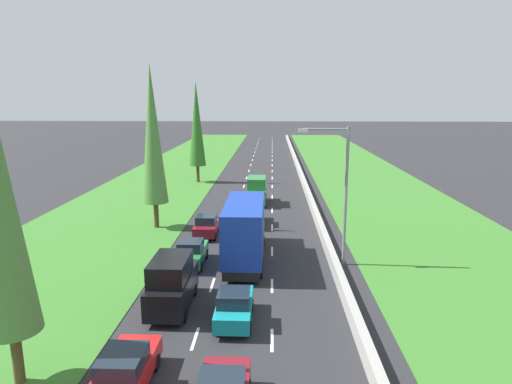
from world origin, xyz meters
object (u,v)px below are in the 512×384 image
(orange_sedan_centre_lane, at_px, (253,215))
(street_light_mast, at_px, (341,186))
(poplar_tree_third, at_px, (197,124))
(maroon_hatchback_left_lane, at_px, (207,226))
(black_van_left_lane, at_px, (172,283))
(green_hatchback_left_lane, at_px, (191,253))
(green_van_centre_lane, at_px, (257,190))
(red_sedan_left_lane, at_px, (124,372))
(poplar_tree_second, at_px, (153,135))
(teal_hatchback_centre_lane, at_px, (234,306))
(blue_box_truck_centre_lane, at_px, (245,229))

(orange_sedan_centre_lane, height_order, street_light_mast, street_light_mast)
(orange_sedan_centre_lane, xyz_separation_m, street_light_mast, (5.98, -9.39, 4.42))
(poplar_tree_third, bearing_deg, maroon_hatchback_left_lane, -79.10)
(black_van_left_lane, xyz_separation_m, green_hatchback_left_lane, (-0.11, 6.20, -0.56))
(green_hatchback_left_lane, relative_size, green_van_centre_lane, 0.80)
(red_sedan_left_lane, distance_m, green_hatchback_left_lane, 13.02)
(green_van_centre_lane, relative_size, street_light_mast, 0.54)
(green_van_centre_lane, xyz_separation_m, poplar_tree_second, (-8.17, -9.02, 6.38))
(teal_hatchback_centre_lane, bearing_deg, maroon_hatchback_left_lane, 103.47)
(teal_hatchback_centre_lane, xyz_separation_m, poplar_tree_third, (-7.80, 37.09, 6.60))
(teal_hatchback_centre_lane, distance_m, orange_sedan_centre_lane, 17.42)
(blue_box_truck_centre_lane, bearing_deg, maroon_hatchback_left_lane, 122.57)
(green_hatchback_left_lane, xyz_separation_m, maroon_hatchback_left_lane, (0.09, 6.35, 0.00))
(orange_sedan_centre_lane, relative_size, maroon_hatchback_left_lane, 1.15)
(teal_hatchback_centre_lane, xyz_separation_m, orange_sedan_centre_lane, (0.17, 17.42, -0.02))
(red_sedan_left_lane, xyz_separation_m, green_van_centre_lane, (3.89, 30.57, 0.59))
(maroon_hatchback_left_lane, height_order, poplar_tree_second, poplar_tree_second)
(maroon_hatchback_left_lane, bearing_deg, green_hatchback_left_lane, -90.84)
(orange_sedan_centre_lane, relative_size, poplar_tree_third, 0.35)
(teal_hatchback_centre_lane, xyz_separation_m, blue_box_truck_centre_lane, (0.03, 8.68, 1.35))
(street_light_mast, bearing_deg, poplar_tree_second, 150.06)
(maroon_hatchback_left_lane, relative_size, poplar_tree_second, 0.29)
(green_hatchback_left_lane, height_order, maroon_hatchback_left_lane, same)
(orange_sedan_centre_lane, bearing_deg, teal_hatchback_centre_lane, -90.57)
(green_hatchback_left_lane, distance_m, poplar_tree_second, 11.87)
(maroon_hatchback_left_lane, bearing_deg, black_van_left_lane, -89.95)
(green_van_centre_lane, bearing_deg, maroon_hatchback_left_lane, -107.83)
(street_light_mast, bearing_deg, teal_hatchback_centre_lane, -127.46)
(maroon_hatchback_left_lane, xyz_separation_m, poplar_tree_second, (-4.57, 2.18, 6.94))
(black_van_left_lane, height_order, poplar_tree_third, poplar_tree_third)
(blue_box_truck_centre_lane, relative_size, poplar_tree_second, 0.70)
(teal_hatchback_centre_lane, distance_m, poplar_tree_second, 19.26)
(teal_hatchback_centre_lane, relative_size, poplar_tree_third, 0.31)
(green_hatchback_left_lane, distance_m, poplar_tree_third, 30.53)
(red_sedan_left_lane, xyz_separation_m, green_hatchback_left_lane, (0.20, 13.02, 0.02))
(green_van_centre_lane, bearing_deg, poplar_tree_second, -132.17)
(teal_hatchback_centre_lane, xyz_separation_m, street_light_mast, (6.15, 8.03, 4.40))
(red_sedan_left_lane, relative_size, poplar_tree_second, 0.33)
(street_light_mast, bearing_deg, poplar_tree_third, 115.65)
(green_hatchback_left_lane, xyz_separation_m, poplar_tree_second, (-4.48, 8.53, 6.94))
(red_sedan_left_lane, relative_size, street_light_mast, 0.50)
(red_sedan_left_lane, relative_size, blue_box_truck_centre_lane, 0.48)
(green_van_centre_lane, relative_size, poplar_tree_second, 0.36)
(orange_sedan_centre_lane, height_order, green_van_centre_lane, green_van_centre_lane)
(green_van_centre_lane, distance_m, poplar_tree_second, 13.74)
(red_sedan_left_lane, distance_m, street_light_mast, 17.21)
(black_van_left_lane, bearing_deg, green_hatchback_left_lane, 90.97)
(green_hatchback_left_lane, bearing_deg, black_van_left_lane, -89.03)
(teal_hatchback_centre_lane, bearing_deg, blue_box_truck_centre_lane, 89.82)
(red_sedan_left_lane, relative_size, green_van_centre_lane, 0.92)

